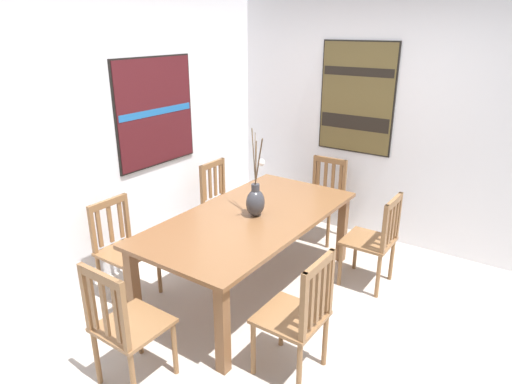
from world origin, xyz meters
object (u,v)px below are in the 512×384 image
at_px(chair_1, 323,197).
at_px(painting_on_back_wall, 155,112).
at_px(chair_4, 375,239).
at_px(dining_table, 251,225).
at_px(chair_5, 223,200).
at_px(chair_2, 126,325).
at_px(painting_on_side_wall, 357,98).
at_px(centerpiece_vase, 256,200).
at_px(chair_0, 299,314).
at_px(chair_3, 123,248).

bearing_deg(chair_1, painting_on_back_wall, 134.29).
bearing_deg(chair_4, dining_table, 128.84).
bearing_deg(chair_5, chair_1, -51.50).
distance_m(chair_2, painting_on_side_wall, 3.28).
distance_m(centerpiece_vase, painting_on_side_wall, 1.80).
bearing_deg(chair_0, chair_3, 90.37).
bearing_deg(chair_3, painting_on_side_wall, -24.06).
relative_size(centerpiece_vase, chair_1, 0.82).
bearing_deg(chair_3, dining_table, -51.52).
relative_size(chair_3, painting_on_back_wall, 0.83).
xyz_separation_m(painting_on_back_wall, painting_on_side_wall, (1.55, -1.44, 0.07)).
xyz_separation_m(chair_3, painting_on_side_wall, (2.39, -1.07, 1.08)).
bearing_deg(painting_on_side_wall, chair_3, 155.94).
bearing_deg(chair_0, chair_5, 52.01).
bearing_deg(chair_4, chair_0, -179.81).
bearing_deg(chair_1, painting_on_side_wall, -28.14).
xyz_separation_m(chair_5, painting_on_back_wall, (-0.53, 0.38, 1.01)).
bearing_deg(dining_table, chair_1, -0.85).
relative_size(centerpiece_vase, chair_0, 0.79).
height_order(dining_table, chair_4, chair_4).
bearing_deg(dining_table, painting_on_back_wall, 83.58).
distance_m(dining_table, chair_5, 1.11).
xyz_separation_m(dining_table, chair_1, (1.37, -0.02, -0.18)).
height_order(dining_table, chair_5, chair_5).
xyz_separation_m(dining_table, chair_2, (-1.40, -0.01, -0.17)).
bearing_deg(chair_5, painting_on_side_wall, -45.84).
height_order(dining_table, chair_2, chair_2).
height_order(chair_3, painting_on_side_wall, painting_on_side_wall).
distance_m(chair_1, painting_on_side_wall, 1.13).
xyz_separation_m(centerpiece_vase, painting_on_side_wall, (1.67, -0.16, 0.67)).
bearing_deg(chair_5, chair_0, -127.99).
xyz_separation_m(dining_table, centerpiece_vase, (0.03, -0.03, 0.23)).
distance_m(chair_4, chair_5, 1.73).
relative_size(chair_1, painting_on_back_wall, 0.85).
bearing_deg(dining_table, chair_0, -127.96).
xyz_separation_m(centerpiece_vase, chair_3, (-0.72, 0.91, -0.42)).
distance_m(dining_table, painting_on_side_wall, 1.93).
height_order(chair_2, painting_on_side_wall, painting_on_side_wall).
bearing_deg(chair_1, chair_3, 156.60).
relative_size(centerpiece_vase, chair_5, 0.83).
height_order(centerpiece_vase, chair_1, centerpiece_vase).
relative_size(chair_4, chair_5, 1.00).
xyz_separation_m(centerpiece_vase, painting_on_back_wall, (0.11, 1.28, 0.60)).
height_order(chair_0, chair_5, chair_0).
distance_m(centerpiece_vase, chair_3, 1.23).
height_order(chair_4, chair_5, chair_4).
height_order(chair_1, painting_on_side_wall, painting_on_side_wall).
relative_size(chair_2, chair_5, 1.04).
bearing_deg(chair_3, chair_4, -51.34).
xyz_separation_m(chair_0, chair_5, (1.36, 1.74, -0.02)).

